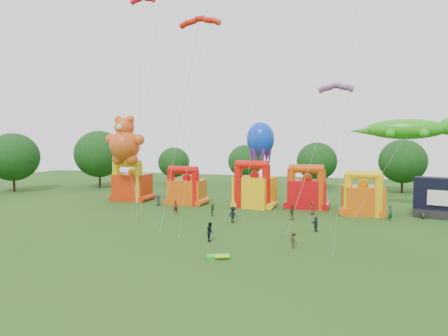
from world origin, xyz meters
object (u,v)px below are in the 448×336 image
(spectator_0, at_px, (158,201))
(teddy_bear_kite, at_px, (129,164))
(bouncy_castle_0, at_px, (131,185))
(octopus_kite, at_px, (264,162))
(bouncy_castle_2, at_px, (254,190))
(spectator_4, at_px, (292,212))
(gecko_kite, at_px, (385,168))

(spectator_0, bearing_deg, teddy_bear_kite, -162.62)
(bouncy_castle_0, xyz_separation_m, teddy_bear_kite, (2.62, -4.91, 3.79))
(octopus_kite, bearing_deg, spectator_0, -166.16)
(bouncy_castle_2, xyz_separation_m, spectator_4, (6.84, -7.72, -1.71))
(teddy_bear_kite, distance_m, spectator_4, 26.14)
(teddy_bear_kite, xyz_separation_m, gecko_kite, (36.68, 4.82, -0.09))
(bouncy_castle_0, height_order, bouncy_castle_2, bouncy_castle_2)
(bouncy_castle_2, relative_size, octopus_kite, 0.55)
(bouncy_castle_0, relative_size, spectator_0, 4.43)
(teddy_bear_kite, bearing_deg, bouncy_castle_2, 13.39)
(bouncy_castle_2, xyz_separation_m, spectator_0, (-14.39, -3.01, -1.91))
(teddy_bear_kite, relative_size, gecko_kite, 0.98)
(bouncy_castle_0, bearing_deg, gecko_kite, -0.14)
(bouncy_castle_0, bearing_deg, spectator_0, -27.47)
(spectator_0, height_order, spectator_4, spectator_4)
(octopus_kite, bearing_deg, teddy_bear_kite, -165.11)
(bouncy_castle_2, distance_m, teddy_bear_kite, 19.40)
(teddy_bear_kite, bearing_deg, bouncy_castle_0, 118.07)
(gecko_kite, xyz_separation_m, spectator_0, (-32.55, -3.41, -5.53))
(bouncy_castle_2, height_order, octopus_kite, octopus_kite)
(bouncy_castle_0, relative_size, spectator_4, 3.53)
(bouncy_castle_2, bearing_deg, spectator_0, -168.19)
(gecko_kite, xyz_separation_m, octopus_kite, (-16.89, 0.44, 0.44))
(bouncy_castle_2, distance_m, spectator_0, 14.82)
(teddy_bear_kite, relative_size, octopus_kite, 1.08)
(octopus_kite, relative_size, spectator_4, 6.60)
(bouncy_castle_2, xyz_separation_m, octopus_kite, (1.27, 0.85, 4.07))
(bouncy_castle_2, bearing_deg, gecko_kite, 1.28)
(octopus_kite, distance_m, spectator_0, 17.20)
(gecko_kite, height_order, octopus_kite, gecko_kite)
(bouncy_castle_2, height_order, spectator_0, bouncy_castle_2)
(teddy_bear_kite, relative_size, spectator_0, 8.96)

